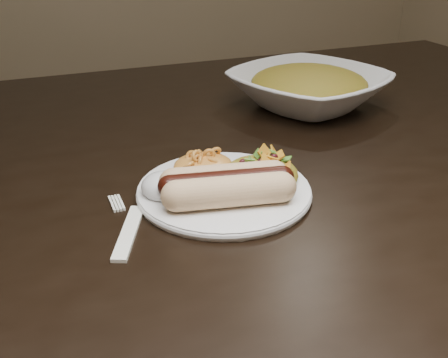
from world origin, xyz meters
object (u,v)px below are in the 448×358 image
object	(u,v)px
table	(186,207)
serving_bowl	(309,90)
fork	(129,232)
plate	(224,191)

from	to	relation	value
table	serving_bowl	size ratio (longest dim) A/B	6.64
table	fork	bearing A→B (deg)	-121.81
plate	serving_bowl	bearing A→B (deg)	44.34
plate	serving_bowl	world-z (taller)	serving_bowl
table	fork	distance (m)	0.24
plate	fork	size ratio (longest dim) A/B	1.23
table	serving_bowl	bearing A→B (deg)	20.70
fork	serving_bowl	distance (m)	0.46
table	plate	size ratio (longest dim) A/B	8.12
table	fork	size ratio (longest dim) A/B	10.00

